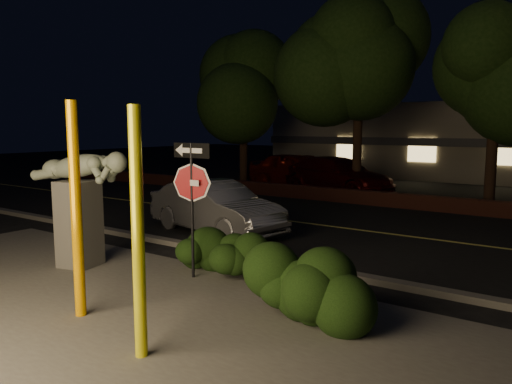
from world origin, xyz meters
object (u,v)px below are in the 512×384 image
yellow_pole_right (138,235)px  signpost (192,183)px  silver_sedan (216,207)px  parked_car_darkred (338,175)px  yellow_pole_left (76,211)px  parked_car_red (296,170)px  sculpture (80,196)px

yellow_pole_right → signpost: 3.18m
silver_sedan → parked_car_darkred: (-0.90, 9.00, 0.07)m
signpost → silver_sedan: size_ratio=0.60×
yellow_pole_left → parked_car_red: bearing=109.6°
yellow_pole_left → sculpture: yellow_pole_left is taller
silver_sedan → sculpture: bearing=-170.6°
sculpture → parked_car_darkred: bearing=78.4°
signpost → parked_car_red: (-5.49, 12.86, -0.97)m
yellow_pole_left → silver_sedan: size_ratio=0.76×
sculpture → parked_car_red: size_ratio=0.49×
yellow_pole_right → parked_car_darkred: bearing=107.6°
yellow_pole_right → silver_sedan: 7.17m
signpost → sculpture: 2.46m
sculpture → yellow_pole_left: bearing=-51.1°
signpost → parked_car_red: signpost is taller
parked_car_red → yellow_pole_right: bearing=-150.1°
yellow_pole_right → parked_car_darkred: size_ratio=0.59×
yellow_pole_right → parked_car_darkred: (-4.75, 15.00, -0.76)m
sculpture → parked_car_darkred: (-0.78, 12.99, -0.67)m
sculpture → silver_sedan: sculpture is taller
sculpture → silver_sedan: bearing=73.1°
signpost → parked_car_darkred: (-3.11, 12.28, -1.02)m
yellow_pole_left → sculpture: bearing=143.9°
yellow_pole_left → parked_car_red: yellow_pole_left is taller
yellow_pole_left → sculpture: 2.78m
yellow_pole_left → parked_car_red: 16.14m
yellow_pole_right → sculpture: (-3.98, 2.02, -0.09)m
parked_car_red → silver_sedan: bearing=-155.8°
parked_car_darkred → yellow_pole_right: bearing=-146.8°
silver_sedan → parked_car_red: size_ratio=0.88×
yellow_pole_right → signpost: size_ratio=1.22×
silver_sedan → parked_car_darkred: bearing=17.0°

